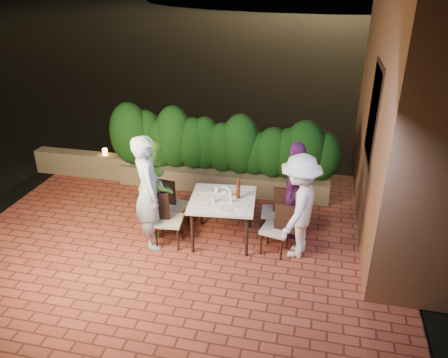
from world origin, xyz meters
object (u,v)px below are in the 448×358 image
(chair_left_front, at_px, (169,219))
(diner_blue, at_px, (149,192))
(diner_green, at_px, (156,185))
(diner_white, at_px, (299,207))
(bowl, at_px, (224,190))
(chair_right_front, at_px, (275,228))
(chair_left_back, at_px, (175,205))
(beer_bottle, at_px, (238,188))
(dining_table, at_px, (223,219))
(parapet_lamp, at_px, (105,152))
(chair_right_back, at_px, (274,211))
(diner_purple, at_px, (296,190))

(chair_left_front, bearing_deg, diner_blue, -176.13)
(diner_green, distance_m, diner_white, 2.36)
(bowl, distance_m, chair_right_front, 1.06)
(chair_left_back, bearing_deg, beer_bottle, 1.48)
(dining_table, bearing_deg, diner_blue, -161.10)
(chair_right_front, relative_size, diner_white, 0.52)
(bowl, distance_m, diner_blue, 1.23)
(chair_left_front, relative_size, diner_blue, 0.49)
(chair_left_front, relative_size, parapet_lamp, 6.47)
(chair_left_back, height_order, chair_right_back, chair_left_back)
(chair_right_back, bearing_deg, diner_purple, -170.36)
(beer_bottle, xyz_separation_m, diner_purple, (0.87, 0.35, -0.11))
(chair_right_front, relative_size, diner_blue, 0.46)
(chair_left_back, bearing_deg, diner_green, -166.17)
(beer_bottle, relative_size, chair_right_front, 0.40)
(chair_left_back, bearing_deg, diner_blue, -104.18)
(beer_bottle, xyz_separation_m, diner_green, (-1.38, 0.06, -0.12))
(bowl, bearing_deg, beer_bottle, -33.63)
(chair_right_front, bearing_deg, beer_bottle, -9.88)
(chair_left_front, xyz_separation_m, diner_green, (-0.36, 0.46, 0.35))
(bowl, height_order, diner_white, diner_white)
(bowl, xyz_separation_m, diner_green, (-1.12, -0.12, 0.03))
(chair_left_front, bearing_deg, chair_right_front, -1.13)
(chair_right_back, bearing_deg, chair_left_front, 18.10)
(beer_bottle, relative_size, diner_green, 0.22)
(chair_left_back, distance_m, diner_white, 2.12)
(chair_right_front, distance_m, diner_blue, 2.02)
(beer_bottle, height_order, bowl, beer_bottle)
(bowl, xyz_separation_m, diner_white, (1.23, -0.38, 0.05))
(dining_table, relative_size, chair_right_back, 1.17)
(beer_bottle, height_order, chair_left_front, beer_bottle)
(dining_table, height_order, diner_white, diner_white)
(chair_right_back, bearing_deg, diner_green, 1.17)
(parapet_lamp, bearing_deg, beer_bottle, -28.07)
(diner_blue, distance_m, diner_white, 2.29)
(beer_bottle, relative_size, bowl, 1.96)
(dining_table, height_order, diner_blue, diner_blue)
(diner_green, bearing_deg, chair_left_front, -151.00)
(chair_right_front, height_order, diner_blue, diner_blue)
(chair_left_front, bearing_deg, beer_bottle, 15.09)
(beer_bottle, bearing_deg, parapet_lamp, 151.93)
(diner_white, relative_size, parapet_lamp, 11.76)
(chair_left_back, bearing_deg, diner_purple, 13.71)
(chair_left_back, xyz_separation_m, diner_white, (2.06, -0.30, 0.39))
(diner_blue, bearing_deg, bowl, -88.91)
(chair_right_front, distance_m, chair_right_back, 0.52)
(chair_right_back, xyz_separation_m, diner_green, (-1.94, -0.21, 0.37))
(diner_blue, height_order, diner_white, diner_blue)
(bowl, distance_m, diner_green, 1.12)
(chair_left_front, bearing_deg, chair_left_back, 91.76)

